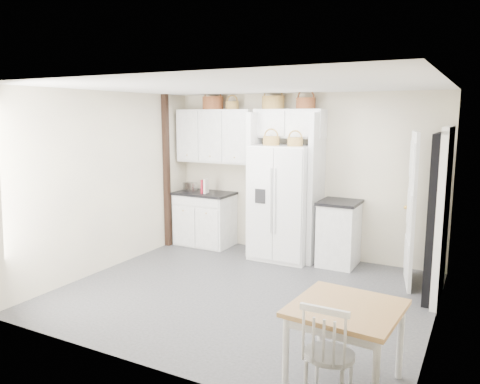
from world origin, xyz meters
The scene contains 28 objects.
floor centered at (0.00, 0.00, 0.00)m, with size 4.50×4.50×0.00m, color #2F3032.
ceiling centered at (0.00, 0.00, 2.60)m, with size 4.50×4.50×0.00m, color white.
wall_back centered at (0.00, 2.00, 1.30)m, with size 4.50×4.50×0.00m, color #B9AE9E.
wall_left centered at (-2.25, 0.00, 1.30)m, with size 4.00×4.00×0.00m, color #B9AE9E.
wall_right centered at (2.25, 0.00, 1.30)m, with size 4.00×4.00×0.00m, color #B9AE9E.
refrigerator centered at (-0.15, 1.62, 0.90)m, with size 0.93×0.75×1.80m, color white.
base_cab_left centered at (-1.66, 1.70, 0.45)m, with size 0.96×0.61×0.89m, color silver.
base_cab_right centered at (0.74, 1.70, 0.47)m, with size 0.54×0.64×0.95m, color silver.
dining_table centered at (1.70, -1.45, 0.35)m, with size 0.85×0.85×0.71m, color brown.
windsor_chair centered at (1.66, -1.75, 0.41)m, with size 0.40×0.36×0.82m, color silver.
counter_left centered at (-1.66, 1.70, 0.91)m, with size 1.00×0.65×0.04m, color black.
counter_right centered at (0.74, 1.70, 0.97)m, with size 0.58×0.69×0.04m, color black.
toaster centered at (-1.92, 1.64, 1.01)m, with size 0.23×0.13×0.16m, color silver.
cookbook_red centered at (-1.62, 1.62, 1.05)m, with size 0.03×0.16×0.23m, color maroon.
cookbook_cream centered at (-1.58, 1.62, 1.06)m, with size 0.04×0.17×0.25m, color silver.
basket_upper_b centered at (-1.55, 1.83, 2.46)m, with size 0.36×0.36×0.21m, color brown.
basket_upper_c centered at (-1.18, 1.83, 2.42)m, with size 0.23×0.23×0.13m, color olive.
basket_bridge_a centered at (-0.44, 1.83, 2.45)m, with size 0.36×0.36×0.20m, color olive.
basket_bridge_b centered at (0.11, 1.83, 2.44)m, with size 0.30×0.30×0.17m, color brown.
basket_fridge_a centered at (-0.33, 1.52, 1.87)m, with size 0.26×0.26×0.14m, color olive.
basket_fridge_b centered at (0.07, 1.52, 1.86)m, with size 0.24×0.24×0.13m, color olive.
upper_cabinet centered at (-1.50, 1.83, 1.90)m, with size 1.40×0.34×0.90m, color silver.
bridge_cabinet centered at (-0.15, 1.83, 2.12)m, with size 1.12×0.34×0.45m, color silver.
fridge_panel_left centered at (-0.66, 1.70, 1.15)m, with size 0.08×0.60×2.30m, color silver.
fridge_panel_right centered at (0.36, 1.70, 1.15)m, with size 0.08×0.60×2.30m, color silver.
trim_post centered at (-2.20, 1.35, 1.30)m, with size 0.09×0.09×2.60m, color black.
doorway_void centered at (2.16, 1.00, 1.02)m, with size 0.18×0.85×2.05m, color black.
door_slab centered at (1.80, 1.33, 1.02)m, with size 0.80×0.04×2.05m, color white.
Camera 1 is at (2.63, -5.08, 2.27)m, focal length 35.00 mm.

